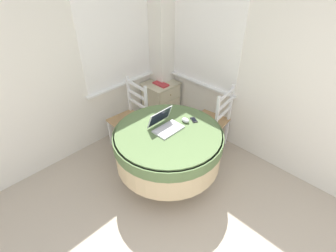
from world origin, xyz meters
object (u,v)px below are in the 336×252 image
object	(u,v)px
laptop	(165,125)
dining_chair_near_back_window	(130,118)
computer_mouse	(185,120)
dining_chair_near_right_window	(213,121)
corner_cabinet	(161,101)
cell_phone	(194,120)
book_on_cabinet	(161,84)
round_dining_table	(168,145)

from	to	relation	value
laptop	dining_chair_near_back_window	world-z (taller)	dining_chair_near_back_window
computer_mouse	dining_chair_near_right_window	distance (m)	0.69
corner_cabinet	dining_chair_near_back_window	bearing A→B (deg)	-167.11
cell_phone	book_on_cabinet	bearing A→B (deg)	65.06
computer_mouse	cell_phone	bearing A→B (deg)	-26.26
cell_phone	dining_chair_near_right_window	bearing A→B (deg)	8.08
round_dining_table	cell_phone	size ratio (longest dim) A/B	10.10
round_dining_table	computer_mouse	world-z (taller)	computer_mouse
laptop	computer_mouse	world-z (taller)	laptop
laptop	book_on_cabinet	xyz separation A→B (m)	(0.84, 0.94, -0.13)
dining_chair_near_back_window	corner_cabinet	xyz separation A→B (m)	(0.76, 0.17, -0.12)
round_dining_table	corner_cabinet	xyz separation A→B (m)	(0.90, 1.05, -0.23)
laptop	computer_mouse	size ratio (longest dim) A/B	3.30
corner_cabinet	book_on_cabinet	bearing A→B (deg)	-133.76
round_dining_table	corner_cabinet	world-z (taller)	round_dining_table
laptop	book_on_cabinet	size ratio (longest dim) A/B	1.32
laptop	computer_mouse	distance (m)	0.26
computer_mouse	dining_chair_near_right_window	bearing A→B (deg)	2.44
laptop	computer_mouse	bearing A→B (deg)	-17.50
computer_mouse	book_on_cabinet	world-z (taller)	computer_mouse
computer_mouse	book_on_cabinet	xyz separation A→B (m)	(0.59, 1.02, -0.11)
dining_chair_near_back_window	computer_mouse	bearing A→B (deg)	-81.45
computer_mouse	book_on_cabinet	size ratio (longest dim) A/B	0.40
round_dining_table	cell_phone	distance (m)	0.42
dining_chair_near_back_window	dining_chair_near_right_window	size ratio (longest dim) A/B	1.00
corner_cabinet	book_on_cabinet	xyz separation A→B (m)	(-0.04, -0.04, 0.34)
computer_mouse	cell_phone	world-z (taller)	computer_mouse
laptop	corner_cabinet	distance (m)	1.40
corner_cabinet	computer_mouse	bearing A→B (deg)	-120.72
dining_chair_near_back_window	dining_chair_near_right_window	bearing A→B (deg)	-49.05
laptop	dining_chair_near_back_window	xyz separation A→B (m)	(0.12, 0.81, -0.34)
computer_mouse	dining_chair_near_back_window	distance (m)	0.95
dining_chair_near_right_window	computer_mouse	bearing A→B (deg)	-177.56
round_dining_table	dining_chair_near_right_window	distance (m)	0.89
laptop	cell_phone	distance (m)	0.37
round_dining_table	dining_chair_near_right_window	world-z (taller)	dining_chair_near_right_window
round_dining_table	dining_chair_near_back_window	distance (m)	0.89
cell_phone	book_on_cabinet	xyz separation A→B (m)	(0.50, 1.07, -0.09)
computer_mouse	corner_cabinet	xyz separation A→B (m)	(0.63, 1.06, -0.45)
dining_chair_near_back_window	corner_cabinet	bearing A→B (deg)	12.89
cell_phone	corner_cabinet	bearing A→B (deg)	64.25
round_dining_table	laptop	xyz separation A→B (m)	(0.03, 0.07, 0.23)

